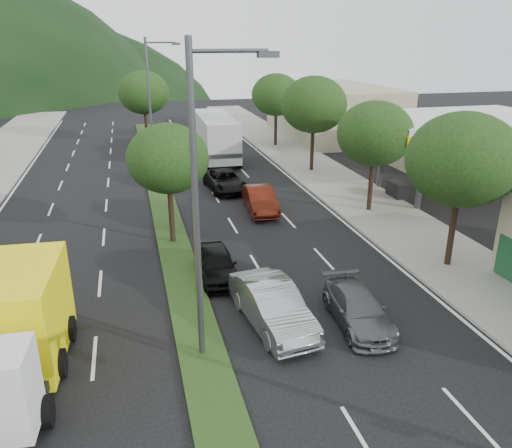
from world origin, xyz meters
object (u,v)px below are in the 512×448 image
object	(u,v)px
sedan_silver	(272,305)
car_queue_c	(260,200)
tree_r_c	(375,134)
car_queue_b	(358,309)
tree_med_near	(168,159)
motorhome	(216,136)
tree_r_b	(462,160)
tree_r_d	(314,105)
tree_r_e	(276,95)
car_queue_d	(225,181)
car_queue_a	(217,264)
box_truck	(18,332)
streetlight_near	(202,195)
tree_med_far	(144,93)
streetlight_mid	(152,99)

from	to	relation	value
sedan_silver	car_queue_c	distance (m)	12.78
tree_r_c	car_queue_b	bearing A→B (deg)	-118.19
tree_med_near	car_queue_b	bearing A→B (deg)	-58.37
car_queue_c	motorhome	world-z (taller)	motorhome
car_queue_b	tree_med_near	bearing A→B (deg)	125.73
tree_r_b	tree_r_c	size ratio (longest dim) A/B	1.07
tree_r_d	sedan_silver	distance (m)	23.16
tree_r_e	car_queue_b	distance (m)	32.37
tree_r_e	car_queue_d	xyz separation A→B (m)	(-7.58, -13.33, -4.21)
tree_r_c	car_queue_b	size ratio (longest dim) A/B	1.51
tree_r_c	tree_r_e	world-z (taller)	tree_r_e
car_queue_d	car_queue_a	bearing A→B (deg)	-106.48
car_queue_c	box_truck	bearing A→B (deg)	-126.04
streetlight_near	car_queue_a	bearing A→B (deg)	76.78
tree_med_near	sedan_silver	world-z (taller)	tree_med_near
tree_r_e	tree_med_far	bearing A→B (deg)	161.57
tree_med_far	motorhome	distance (m)	10.01
box_truck	streetlight_near	bearing A→B (deg)	179.58
car_queue_c	car_queue_b	bearing A→B (deg)	-84.99
tree_r_e	car_queue_b	world-z (taller)	tree_r_e
tree_med_near	streetlight_mid	xyz separation A→B (m)	(0.21, 15.00, 1.16)
car_queue_b	tree_r_b	bearing A→B (deg)	33.63
car_queue_b	car_queue_c	size ratio (longest dim) A/B	0.94
car_queue_b	car_queue_d	distance (m)	18.21
streetlight_near	car_queue_b	bearing A→B (deg)	5.19
box_truck	car_queue_d	bearing A→B (deg)	-115.13
car_queue_a	motorhome	world-z (taller)	motorhome
motorhome	tree_r_d	bearing A→B (deg)	-42.36
tree_med_near	box_truck	world-z (taller)	tree_med_near
tree_r_d	sedan_silver	bearing A→B (deg)	-113.93
tree_r_b	tree_r_d	xyz separation A→B (m)	(0.00, 18.00, 0.14)
car_queue_b	sedan_silver	bearing A→B (deg)	171.24
box_truck	motorhome	world-z (taller)	motorhome
tree_r_c	sedan_silver	xyz separation A→B (m)	(-9.22, -10.79, -3.94)
car_queue_d	box_truck	size ratio (longest dim) A/B	0.73
car_queue_c	tree_med_far	bearing A→B (deg)	108.11
streetlight_near	car_queue_d	distance (m)	19.76
motorhome	tree_r_b	bearing A→B (deg)	-73.64
tree_med_near	streetlight_near	size ratio (longest dim) A/B	0.60
streetlight_mid	sedan_silver	xyz separation A→B (m)	(2.57, -23.79, -4.77)
tree_r_c	car_queue_c	bearing A→B (deg)	165.34
tree_r_b	tree_r_e	size ratio (longest dim) A/B	1.03
sedan_silver	car_queue_a	xyz separation A→B (m)	(-1.28, 4.30, -0.14)
box_truck	motorhome	xyz separation A→B (m)	(11.05, 27.82, 0.44)
car_queue_a	car_queue_b	size ratio (longest dim) A/B	0.91
streetlight_mid	motorhome	xyz separation A→B (m)	(5.30, 3.21, -3.60)
tree_med_near	car_queue_b	distance (m)	11.78
tree_r_e	tree_med_near	bearing A→B (deg)	-118.61
tree_r_c	sedan_silver	world-z (taller)	tree_r_c
car_queue_b	car_queue_d	xyz separation A→B (m)	(-1.42, 18.16, 0.06)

